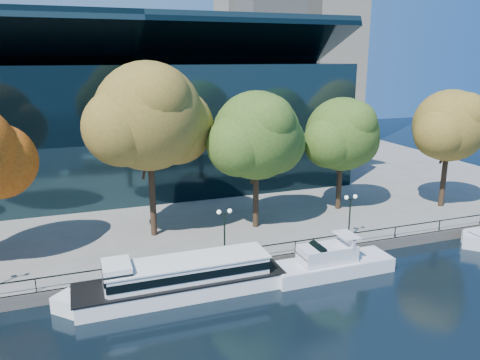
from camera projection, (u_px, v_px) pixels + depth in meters
name	position (u px, v px, depth m)	size (l,w,h in m)	color
ground	(254.00, 290.00, 34.77)	(160.00, 160.00, 0.00)	black
promenade	(162.00, 173.00, 67.73)	(90.00, 67.08, 1.00)	slate
railing	(239.00, 250.00, 37.23)	(88.20, 0.08, 0.99)	black
convention_building	(135.00, 123.00, 60.20)	(50.00, 24.57, 21.43)	black
tour_boat	(176.00, 278.00, 33.80)	(16.56, 3.69, 3.14)	white
cruiser_near	(327.00, 263.00, 37.05)	(11.06, 2.85, 3.20)	silver
tree_2	(151.00, 119.00, 40.21)	(11.76, 9.64, 15.56)	black
tree_3	(258.00, 137.00, 42.83)	(10.20, 8.36, 12.92)	black
tree_4	(343.00, 136.00, 48.36)	(9.51, 7.80, 11.86)	black
tree_5	(451.00, 127.00, 49.01)	(9.42, 7.72, 12.60)	black
lamp_1	(224.00, 222.00, 37.58)	(1.26, 0.36, 4.03)	black
lamp_2	(350.00, 206.00, 41.42)	(1.26, 0.36, 4.03)	black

